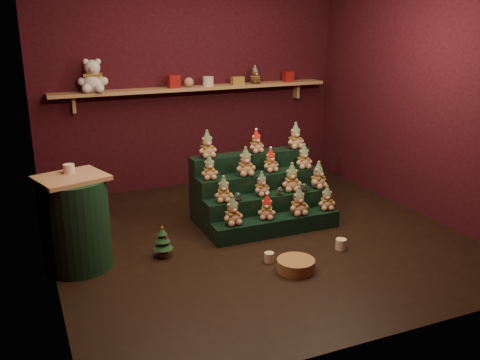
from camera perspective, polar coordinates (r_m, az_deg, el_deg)
name	(u,v)px	position (r m, az deg, el deg)	size (l,w,h in m)	color
ground	(257,236)	(5.56, 1.82, -6.01)	(4.00, 4.00, 0.00)	black
back_wall	(191,79)	(7.06, -5.25, 10.72)	(4.00, 0.10, 2.80)	black
front_wall	(399,148)	(3.46, 16.58, 3.27)	(4.00, 0.10, 2.80)	black
left_wall	(30,117)	(4.69, -21.51, 6.31)	(0.10, 4.00, 2.80)	black
right_wall	(427,90)	(6.31, 19.29, 9.07)	(0.10, 4.00, 2.80)	black
back_shelf	(196,88)	(6.91, -4.76, 9.70)	(3.60, 0.26, 0.24)	tan
riser_tier_front	(277,225)	(5.60, 3.92, -4.85)	(1.40, 0.22, 0.18)	black
riser_tier_midfront	(267,211)	(5.75, 2.94, -3.27)	(1.40, 0.22, 0.36)	black
riser_tier_midback	(259,196)	(5.91, 2.02, -1.77)	(1.40, 0.22, 0.54)	black
riser_tier_back	(251,183)	(6.07, 1.14, -0.34)	(1.40, 0.22, 0.72)	black
teddy_0	(233,211)	(5.33, -0.80, -3.30)	(0.21, 0.18, 0.29)	tan
teddy_1	(267,207)	(5.49, 2.88, -2.88)	(0.18, 0.16, 0.26)	tan
teddy_2	(299,201)	(5.62, 6.29, -2.25)	(0.21, 0.19, 0.29)	tan
teddy_3	(327,198)	(5.81, 9.25, -1.90)	(0.18, 0.17, 0.26)	tan
teddy_4	(224,189)	(5.44, -1.76, -0.99)	(0.19, 0.17, 0.26)	tan
teddy_5	(262,184)	(5.63, 2.32, -0.42)	(0.18, 0.16, 0.25)	tan
teddy_6	(292,177)	(5.79, 5.54, 0.27)	(0.22, 0.19, 0.30)	tan
teddy_7	(318,175)	(5.93, 8.35, 0.52)	(0.21, 0.19, 0.29)	tan
teddy_8	(209,167)	(5.58, -3.28, 1.35)	(0.18, 0.16, 0.25)	tan
teddy_9	(246,162)	(5.70, 0.59, 1.95)	(0.21, 0.19, 0.30)	tan
teddy_10	(270,160)	(5.86, 3.27, 2.13)	(0.18, 0.16, 0.25)	tan
teddy_11	(304,157)	(6.02, 6.82, 2.49)	(0.19, 0.17, 0.27)	tan
teddy_12	(207,144)	(5.75, -3.52, 3.81)	(0.20, 0.18, 0.28)	tan
teddy_13	(256,141)	(5.95, 1.73, 4.14)	(0.18, 0.16, 0.25)	tan
teddy_14	(295,136)	(6.16, 5.93, 4.69)	(0.20, 0.18, 0.29)	tan
snow_globe_a	(238,197)	(5.48, -0.23, -1.79)	(0.07, 0.07, 0.09)	black
snow_globe_b	(280,191)	(5.67, 4.26, -1.18)	(0.06, 0.06, 0.09)	black
snow_globe_c	(304,187)	(5.81, 6.88, -0.77)	(0.07, 0.07, 0.10)	black
side_table	(75,223)	(4.97, -17.16, -4.39)	(0.68, 0.61, 0.86)	tan
table_ornament	(69,169)	(4.92, -17.78, 1.17)	(0.10, 0.10, 0.08)	beige
mini_christmas_tree	(163,241)	(5.10, -8.25, -6.50)	(0.19, 0.19, 0.32)	#4B281A
mug_left	(269,257)	(5.00, 3.13, -8.22)	(0.09, 0.09, 0.09)	beige
mug_right	(341,244)	(5.33, 10.71, -6.74)	(0.11, 0.11, 0.11)	beige
wicker_basket	(296,265)	(4.85, 5.97, -9.02)	(0.34, 0.34, 0.11)	#9F7240
white_bear	(93,71)	(6.55, -15.45, 11.12)	(0.35, 0.31, 0.49)	white
brown_bear	(255,75)	(7.16, 1.61, 11.15)	(0.16, 0.15, 0.23)	#4C2D19
gift_tin_red_a	(174,81)	(6.78, -7.09, 10.40)	(0.14, 0.14, 0.16)	#A11A18
gift_tin_cream	(208,81)	(6.93, -3.41, 10.47)	(0.14, 0.14, 0.12)	beige
gift_tin_red_b	(288,77)	(7.39, 5.16, 10.94)	(0.12, 0.12, 0.14)	#A11A18
shelf_plush_ball	(189,82)	(6.84, -5.48, 10.34)	(0.12, 0.12, 0.12)	tan
scarf_gift_box	(237,81)	(7.08, -0.27, 10.56)	(0.16, 0.10, 0.10)	#CB6A1C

